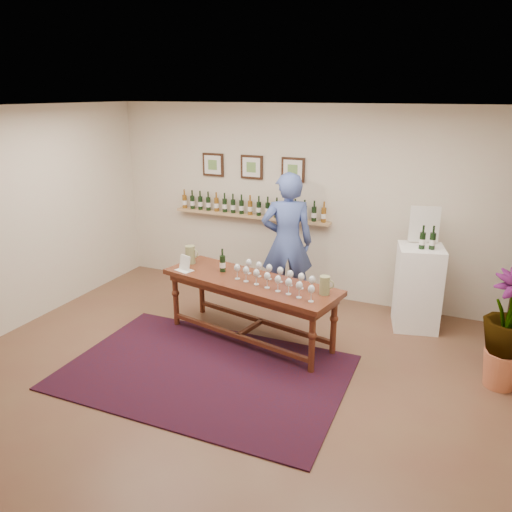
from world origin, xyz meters
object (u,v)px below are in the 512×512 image
at_px(person, 287,243).
at_px(potted_plant, 507,331).
at_px(tasting_table, 250,289).
at_px(display_pedestal, 418,288).

bearing_deg(person, potted_plant, 136.37).
distance_m(potted_plant, person, 2.93).
height_order(tasting_table, display_pedestal, display_pedestal).
xyz_separation_m(potted_plant, person, (-2.74, 0.97, 0.34)).
relative_size(tasting_table, person, 1.20).
height_order(tasting_table, potted_plant, potted_plant).
bearing_deg(person, display_pedestal, 160.00).
distance_m(tasting_table, person, 1.11).
bearing_deg(potted_plant, display_pedestal, 132.05).
height_order(display_pedestal, potted_plant, display_pedestal).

